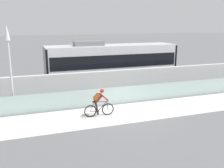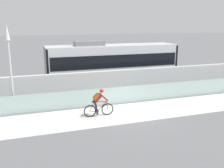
{
  "view_description": "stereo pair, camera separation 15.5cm",
  "coord_description": "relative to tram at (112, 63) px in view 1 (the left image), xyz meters",
  "views": [
    {
      "loc": [
        -5.47,
        -13.32,
        5.28
      ],
      "look_at": [
        -0.06,
        2.35,
        1.25
      ],
      "focal_mm": 40.7,
      "sensor_mm": 36.0,
      "label": 1
    },
    {
      "loc": [
        -5.32,
        -13.37,
        5.28
      ],
      "look_at": [
        -0.06,
        2.35,
        1.25
      ],
      "focal_mm": 40.7,
      "sensor_mm": 36.0,
      "label": 2
    }
  ],
  "objects": [
    {
      "name": "bike_path_deck",
      "position": [
        -1.46,
        -6.85,
        -1.89
      ],
      "size": [
        32.0,
        3.2,
        0.01
      ],
      "primitive_type": "cube",
      "color": "silver",
      "rests_on": "ground"
    },
    {
      "name": "ground_plane",
      "position": [
        -1.46,
        -6.85,
        -1.89
      ],
      "size": [
        200.0,
        200.0,
        0.0
      ],
      "primitive_type": "plane",
      "color": "slate"
    },
    {
      "name": "lamp_post_antenna",
      "position": [
        -7.76,
        -4.7,
        1.4
      ],
      "size": [
        0.28,
        0.28,
        5.2
      ],
      "color": "gray",
      "rests_on": "ground"
    },
    {
      "name": "tram",
      "position": [
        0.0,
        0.0,
        0.0
      ],
      "size": [
        11.06,
        2.54,
        3.81
      ],
      "color": "silver",
      "rests_on": "ground"
    },
    {
      "name": "glass_parapet",
      "position": [
        -1.46,
        -5.0,
        -1.33
      ],
      "size": [
        32.0,
        0.05,
        1.13
      ],
      "primitive_type": "cube",
      "color": "#ADC6C1",
      "rests_on": "ground"
    },
    {
      "name": "tram_rail_near",
      "position": [
        -1.46,
        -0.72,
        -1.89
      ],
      "size": [
        32.0,
        0.08,
        0.01
      ],
      "primitive_type": "cube",
      "color": "#595654",
      "rests_on": "ground"
    },
    {
      "name": "cyclist_on_bike",
      "position": [
        -3.12,
        -6.85,
        -1.09
      ],
      "size": [
        1.77,
        0.58,
        1.61
      ],
      "color": "black",
      "rests_on": "ground"
    },
    {
      "name": "tram_rail_far",
      "position": [
        -1.46,
        0.72,
        -1.89
      ],
      "size": [
        32.0,
        0.08,
        0.01
      ],
      "primitive_type": "cube",
      "color": "#595654",
      "rests_on": "ground"
    },
    {
      "name": "concrete_barrier_wall",
      "position": [
        -1.46,
        -3.2,
        -0.94
      ],
      "size": [
        32.0,
        0.36,
        1.91
      ],
      "primitive_type": "cube",
      "color": "silver",
      "rests_on": "ground"
    }
  ]
}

